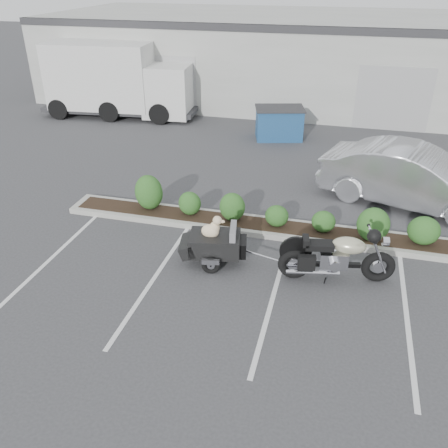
% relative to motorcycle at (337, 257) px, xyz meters
% --- Properties ---
extents(ground, '(90.00, 90.00, 0.00)m').
position_rel_motorcycle_xyz_m(ground, '(-2.42, -0.36, -0.59)').
color(ground, '#38383A').
rests_on(ground, ground).
extents(planter_kerb, '(12.00, 1.00, 0.15)m').
position_rel_motorcycle_xyz_m(planter_kerb, '(-1.42, 1.84, -0.52)').
color(planter_kerb, '#9E9E93').
rests_on(planter_kerb, ground).
extents(building, '(26.00, 10.00, 4.00)m').
position_rel_motorcycle_xyz_m(building, '(-2.42, 16.64, 1.41)').
color(building, '#9EA099').
rests_on(building, ground).
extents(motorcycle, '(2.56, 1.05, 1.48)m').
position_rel_motorcycle_xyz_m(motorcycle, '(0.00, 0.00, 0.00)').
color(motorcycle, black).
rests_on(motorcycle, ground).
extents(pet_trailer, '(2.08, 1.18, 1.22)m').
position_rel_motorcycle_xyz_m(pet_trailer, '(-2.79, 0.02, -0.07)').
color(pet_trailer, black).
rests_on(pet_trailer, ground).
extents(sedan, '(5.49, 3.28, 1.71)m').
position_rel_motorcycle_xyz_m(sedan, '(1.87, 4.39, 0.26)').
color(sedan, silver).
rests_on(sedan, ground).
extents(dumpster, '(2.16, 1.74, 1.24)m').
position_rel_motorcycle_xyz_m(dumpster, '(-2.75, 9.38, 0.04)').
color(dumpster, navy).
rests_on(dumpster, ground).
extents(delivery_truck, '(7.16, 2.97, 3.19)m').
position_rel_motorcycle_xyz_m(delivery_truck, '(-10.30, 10.86, 0.94)').
color(delivery_truck, silver).
rests_on(delivery_truck, ground).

